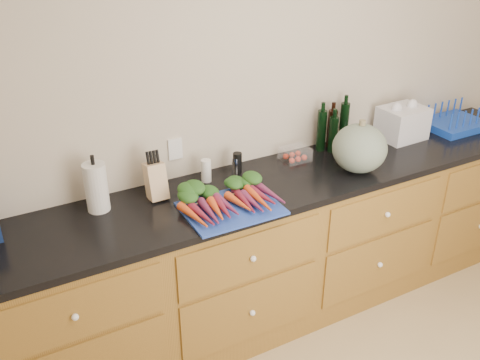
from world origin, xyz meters
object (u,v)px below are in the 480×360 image
cutting_board (231,208)px  squash (360,148)px  carrots (227,199)px  knife_block (156,181)px  paper_towel (96,187)px  dish_rack (454,122)px  tomato_box (295,154)px

cutting_board → squash: bearing=2.7°
carrots → cutting_board: bearing=-90.0°
squash → knife_block: squash is taller
paper_towel → knife_block: bearing=-3.8°
carrots → knife_block: bearing=138.4°
squash → dish_rack: 1.04m
tomato_box → dish_rack: dish_rack is taller
knife_block → tomato_box: 0.90m
paper_towel → tomato_box: 1.21m
tomato_box → dish_rack: size_ratio=0.41×
knife_block → dish_rack: knife_block is taller
squash → tomato_box: size_ratio=1.89×
squash → tomato_box: squash is taller
carrots → tomato_box: bearing=25.0°
squash → paper_towel: 1.47m
paper_towel → tomato_box: paper_towel is taller
paper_towel → dish_rack: bearing=-1.9°
knife_block → tomato_box: (0.90, 0.03, -0.06)m
paper_towel → dish_rack: 2.46m
squash → dish_rack: bearing=11.1°
squash → paper_towel: squash is taller
knife_block → dish_rack: bearing=-1.6°
cutting_board → knife_block: (-0.29, 0.30, 0.09)m
paper_towel → dish_rack: (2.46, -0.08, -0.09)m
carrots → tomato_box: size_ratio=2.82×
squash → tomato_box: bearing=130.0°
carrots → paper_towel: 0.66m
knife_block → dish_rack: (2.15, -0.06, -0.06)m
knife_block → dish_rack: 2.15m
carrots → tomato_box: carrots is taller
paper_towel → dish_rack: paper_towel is taller
cutting_board → squash: squash is taller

